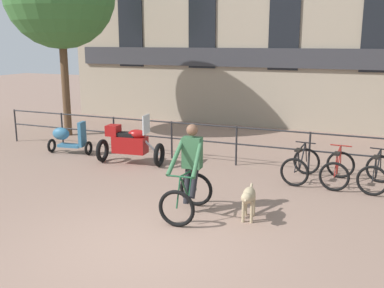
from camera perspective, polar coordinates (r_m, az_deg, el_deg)
name	(u,v)px	position (r m, az deg, el deg)	size (l,w,h in m)	color
ground_plane	(139,246)	(7.44, -6.78, -12.74)	(60.00, 60.00, 0.00)	#8E7060
canal_railing	(236,139)	(11.77, 5.67, 0.63)	(15.05, 0.05, 1.05)	#232326
building_facade	(287,18)	(17.14, 11.91, 15.36)	(18.00, 0.72, 8.04)	gray
cyclist_with_bike	(189,175)	(8.44, -0.35, -3.92)	(0.76, 1.22, 1.70)	black
dog	(248,197)	(8.26, 7.18, -6.70)	(0.31, 0.93, 0.64)	tan
parked_motorcycle	(129,143)	(11.99, -7.95, 0.07)	(1.82, 0.81, 1.35)	black
parked_bicycle_near_lamp	(301,165)	(10.85, 13.64, -2.67)	(0.77, 1.17, 0.86)	black
parked_bicycle_mid_left	(338,169)	(10.76, 17.99, -3.08)	(0.70, 1.14, 0.86)	black
parked_bicycle_mid_right	(377,173)	(10.73, 22.40, -3.47)	(0.81, 1.19, 0.86)	black
parked_scooter	(68,138)	(13.50, -15.47, 0.73)	(1.32, 0.56, 0.96)	black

